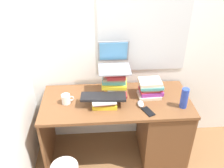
% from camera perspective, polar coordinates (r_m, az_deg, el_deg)
% --- Properties ---
extents(ground_plane, '(6.00, 6.00, 0.00)m').
position_cam_1_polar(ground_plane, '(2.90, 0.87, -15.50)').
color(ground_plane, brown).
extents(wall_back, '(6.00, 0.06, 2.60)m').
position_cam_1_polar(wall_back, '(2.47, 0.48, 12.13)').
color(wall_back, white).
rests_on(wall_back, ground).
extents(wall_left, '(0.05, 6.00, 2.60)m').
position_cam_1_polar(wall_left, '(2.24, -22.59, 7.55)').
color(wall_left, silver).
rests_on(wall_left, ground).
extents(desk, '(1.45, 0.63, 0.73)m').
position_cam_1_polar(desk, '(2.65, 9.06, -9.47)').
color(desk, brown).
rests_on(desk, ground).
extents(book_stack_tall, '(0.25, 0.21, 0.28)m').
position_cam_1_polar(book_stack_tall, '(2.42, 0.61, 0.39)').
color(book_stack_tall, '#B22D33').
rests_on(book_stack_tall, desk).
extents(book_stack_keyboard_riser, '(0.24, 0.20, 0.08)m').
position_cam_1_polar(book_stack_keyboard_riser, '(2.33, -1.81, -4.07)').
color(book_stack_keyboard_riser, yellow).
rests_on(book_stack_keyboard_riser, desk).
extents(book_stack_side, '(0.25, 0.19, 0.17)m').
position_cam_1_polar(book_stack_side, '(2.46, 8.82, -1.02)').
color(book_stack_side, beige).
rests_on(book_stack_side, desk).
extents(laptop, '(0.30, 0.29, 0.24)m').
position_cam_1_polar(laptop, '(2.38, 0.47, 5.16)').
color(laptop, gray).
rests_on(laptop, book_stack_tall).
extents(keyboard, '(0.43, 0.17, 0.02)m').
position_cam_1_polar(keyboard, '(2.30, -2.00, -2.96)').
color(keyboard, black).
rests_on(keyboard, book_stack_keyboard_riser).
extents(computer_mouse, '(0.06, 0.10, 0.04)m').
position_cam_1_polar(computer_mouse, '(2.35, 6.61, -4.56)').
color(computer_mouse, '#A5A8AD').
rests_on(computer_mouse, desk).
extents(mug, '(0.12, 0.08, 0.09)m').
position_cam_1_polar(mug, '(2.39, -10.52, -3.41)').
color(mug, white).
rests_on(mug, desk).
extents(water_bottle, '(0.07, 0.07, 0.20)m').
position_cam_1_polar(water_bottle, '(2.36, 16.34, -3.14)').
color(water_bottle, '#263FA5').
rests_on(water_bottle, desk).
extents(cell_phone, '(0.12, 0.15, 0.01)m').
position_cam_1_polar(cell_phone, '(2.29, 8.34, -6.31)').
color(cell_phone, black).
rests_on(cell_phone, desk).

